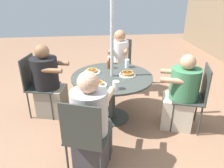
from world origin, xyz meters
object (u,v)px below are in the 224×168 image
patio_table (112,83)px  diner_west (119,64)px  syrup_bottle (109,64)px  coffee_cup (116,85)px  patio_chair_north (37,82)px  drinking_glass_b (127,63)px  diner_north (48,85)px  diner_east (91,126)px  diner_south (181,96)px  patio_chair_west (120,61)px  drinking_glass_a (110,60)px  pancake_plate_c (98,84)px  pancake_plate_b (127,74)px  pancake_plate_a (92,71)px  patio_chair_south (195,94)px  patio_chair_east (85,134)px

patio_table → diner_west: diner_west is taller
syrup_bottle → coffee_cup: syrup_bottle is taller
patio_chair_north → drinking_glass_b: bearing=105.7°
diner_north → diner_east: bearing=42.0°
diner_north → diner_south: bearing=87.4°
patio_table → patio_chair_west: 1.17m
diner_east → drinking_glass_a: 1.52m
syrup_bottle → coffee_cup: 0.75m
patio_chair_north → pancake_plate_c: 1.10m
pancake_plate_b → coffee_cup: bearing=-27.2°
diner_south → pancake_plate_a: diner_south is taller
pancake_plate_c → drinking_glass_a: bearing=163.9°
diner_east → drinking_glass_b: (-1.26, 0.61, 0.25)m
diner_north → drinking_glass_a: bearing=120.5°
patio_chair_north → patio_table: bearing=90.0°
pancake_plate_c → drinking_glass_a: drinking_glass_a is taller
diner_north → drinking_glass_a: size_ratio=9.23×
diner_south → drinking_glass_a: size_ratio=8.88×
pancake_plate_a → drinking_glass_b: size_ratio=1.87×
pancake_plate_b → coffee_cup: coffee_cup is taller
diner_south → patio_chair_west: diner_south is taller
diner_north → patio_chair_south: 2.16m
diner_south → patio_chair_east: bearing=139.4°
diner_south → pancake_plate_c: (-0.01, -1.16, 0.24)m
diner_north → patio_chair_west: size_ratio=1.20×
coffee_cup → pancake_plate_a: bearing=-154.7°
patio_chair_north → diner_east: (1.21, 0.81, -0.02)m
patio_chair_south → drinking_glass_b: 1.11m
pancake_plate_c → drinking_glass_b: size_ratio=1.87×
diner_south → diner_west: 1.45m
diner_south → patio_chair_west: size_ratio=1.16×
patio_chair_east → drinking_glass_b: 1.60m
patio_chair_north → diner_west: 1.54m
drinking_glass_b → drinking_glass_a: bearing=-128.2°
pancake_plate_b → drinking_glass_a: bearing=-159.1°
diner_east → patio_chair_west: (-2.07, 0.62, 0.02)m
patio_chair_south → diner_west: bearing=51.5°
patio_chair_south → coffee_cup: 1.13m
diner_west → pancake_plate_b: (0.97, -0.02, 0.19)m
patio_chair_east → patio_chair_south: 1.67m
diner_north → pancake_plate_c: 0.94m
patio_chair_west → pancake_plate_a: bearing=73.7°
diner_west → pancake_plate_a: (0.79, -0.53, 0.18)m
patio_chair_north → coffee_cup: (0.71, 1.14, 0.22)m
patio_chair_south → syrup_bottle: 1.33m
diner_north → drinking_glass_a: 1.06m
diner_east → patio_chair_east: bearing=-90.0°
patio_chair_east → diner_west: size_ratio=0.81×
diner_east → drinking_glass_b: bearing=83.8°
diner_south → drinking_glass_b: 0.96m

